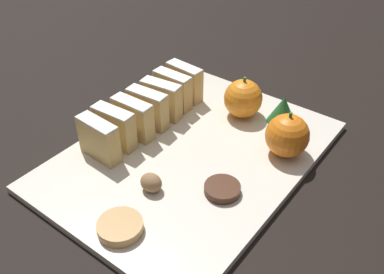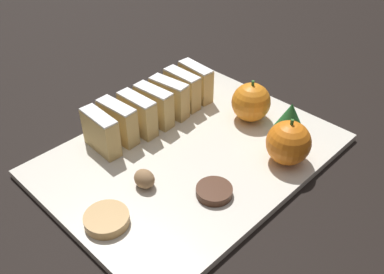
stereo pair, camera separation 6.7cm
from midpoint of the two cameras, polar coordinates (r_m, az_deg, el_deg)
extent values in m
plane|color=black|center=(0.69, -2.76, -2.89)|extent=(6.00, 6.00, 0.00)
cube|color=silver|center=(0.69, -2.77, -2.50)|extent=(0.33, 0.46, 0.01)
cube|color=tan|center=(0.68, -15.07, -0.50)|extent=(0.07, 0.03, 0.06)
cube|color=white|center=(0.66, -15.52, 1.78)|extent=(0.07, 0.03, 0.00)
cube|color=tan|center=(0.70, -13.02, 1.06)|extent=(0.07, 0.03, 0.06)
cube|color=white|center=(0.68, -13.40, 3.31)|extent=(0.07, 0.03, 0.00)
cube|color=tan|center=(0.71, -10.56, 2.27)|extent=(0.07, 0.03, 0.06)
cube|color=white|center=(0.70, -10.86, 4.51)|extent=(0.07, 0.03, 0.00)
cube|color=tan|center=(0.73, -8.54, 3.58)|extent=(0.07, 0.03, 0.06)
cube|color=white|center=(0.72, -8.77, 5.79)|extent=(0.07, 0.03, 0.00)
cube|color=tan|center=(0.76, -6.64, 4.83)|extent=(0.08, 0.03, 0.06)
cube|color=white|center=(0.74, -6.82, 7.00)|extent=(0.07, 0.03, 0.00)
cube|color=tan|center=(0.78, -5.07, 6.08)|extent=(0.07, 0.03, 0.06)
cube|color=white|center=(0.76, -5.21, 8.21)|extent=(0.07, 0.02, 0.00)
cube|color=tan|center=(0.80, -3.41, 7.19)|extent=(0.07, 0.03, 0.06)
cube|color=white|center=(0.79, -3.50, 9.27)|extent=(0.07, 0.03, 0.00)
sphere|color=orange|center=(0.75, 4.32, 5.05)|extent=(0.07, 0.07, 0.07)
cylinder|color=#38702D|center=(0.73, 4.45, 7.51)|extent=(0.01, 0.01, 0.01)
sphere|color=orange|center=(0.67, 9.84, 0.09)|extent=(0.07, 0.07, 0.07)
cylinder|color=#38702D|center=(0.65, 10.18, 2.74)|extent=(0.01, 0.01, 0.01)
ellipsoid|color=#8E6B47|center=(0.62, -8.58, -6.16)|extent=(0.03, 0.03, 0.03)
cylinder|color=#472819|center=(0.61, 0.94, -7.08)|extent=(0.05, 0.05, 0.01)
cylinder|color=tan|center=(0.58, -12.92, -11.75)|extent=(0.06, 0.06, 0.01)
cone|color=#23662D|center=(0.75, 9.54, 3.53)|extent=(0.05, 0.05, 0.05)
camera|label=1|loc=(0.03, -92.86, -2.15)|focal=40.00mm
camera|label=2|loc=(0.03, 87.14, 2.15)|focal=40.00mm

